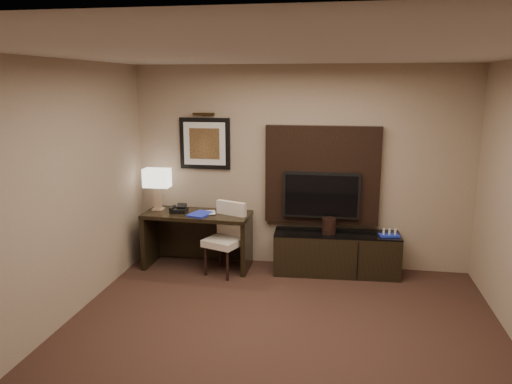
% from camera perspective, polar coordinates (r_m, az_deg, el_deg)
% --- Properties ---
extents(floor, '(4.50, 5.00, 0.01)m').
position_cam_1_polar(floor, '(4.80, 2.06, -18.53)').
color(floor, '#321D16').
rests_on(floor, ground).
extents(ceiling, '(4.50, 5.00, 0.01)m').
position_cam_1_polar(ceiling, '(4.13, 2.36, 15.67)').
color(ceiling, silver).
rests_on(ceiling, wall_back).
extents(wall_back, '(4.50, 0.01, 2.70)m').
position_cam_1_polar(wall_back, '(6.70, 5.04, 2.79)').
color(wall_back, '#9D846A').
rests_on(wall_back, floor).
extents(wall_left, '(0.01, 5.00, 2.70)m').
position_cam_1_polar(wall_left, '(5.07, -23.90, -1.37)').
color(wall_left, '#9D846A').
rests_on(wall_left, floor).
extents(desk, '(1.44, 0.67, 0.76)m').
position_cam_1_polar(desk, '(6.82, -6.67, -5.47)').
color(desk, black).
rests_on(desk, floor).
extents(credenza, '(1.64, 0.53, 0.56)m').
position_cam_1_polar(credenza, '(6.66, 9.15, -6.93)').
color(credenza, black).
rests_on(credenza, floor).
extents(tv_wall_panel, '(1.50, 0.12, 1.30)m').
position_cam_1_polar(tv_wall_panel, '(6.64, 7.56, 1.94)').
color(tv_wall_panel, black).
rests_on(tv_wall_panel, wall_back).
extents(tv, '(1.00, 0.08, 0.60)m').
position_cam_1_polar(tv, '(6.59, 7.47, -0.36)').
color(tv, black).
rests_on(tv, tv_wall_panel).
extents(artwork, '(0.70, 0.04, 0.70)m').
position_cam_1_polar(artwork, '(6.86, -5.85, 5.53)').
color(artwork, black).
rests_on(artwork, wall_back).
extents(picture_light, '(0.04, 0.04, 0.30)m').
position_cam_1_polar(picture_light, '(6.79, -6.02, 8.85)').
color(picture_light, '#3C2E13').
rests_on(picture_light, wall_back).
extents(desk_chair, '(0.58, 0.62, 0.90)m').
position_cam_1_polar(desk_chair, '(6.52, -3.72, -5.63)').
color(desk_chair, beige).
rests_on(desk_chair, floor).
extents(table_lamp, '(0.38, 0.27, 0.56)m').
position_cam_1_polar(table_lamp, '(6.91, -11.20, 0.25)').
color(table_lamp, tan).
rests_on(table_lamp, desk).
extents(desk_phone, '(0.22, 0.20, 0.11)m').
position_cam_1_polar(desk_phone, '(6.78, -8.80, -1.84)').
color(desk_phone, black).
rests_on(desk_phone, desk).
extents(blue_folder, '(0.33, 0.38, 0.02)m').
position_cam_1_polar(blue_folder, '(6.62, -6.37, -2.52)').
color(blue_folder, '#1C29B6').
rests_on(blue_folder, desk).
extents(book, '(0.16, 0.07, 0.21)m').
position_cam_1_polar(book, '(6.64, -6.07, -1.60)').
color(book, tan).
rests_on(book, desk).
extents(ice_bucket, '(0.21, 0.21, 0.21)m').
position_cam_1_polar(ice_bucket, '(6.51, 8.35, -3.82)').
color(ice_bucket, black).
rests_on(ice_bucket, credenza).
extents(minibar_tray, '(0.27, 0.19, 0.09)m').
position_cam_1_polar(minibar_tray, '(6.56, 15.01, -4.52)').
color(minibar_tray, '#1B2DB5').
rests_on(minibar_tray, credenza).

